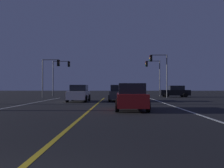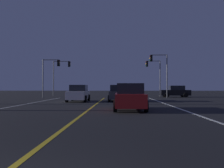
{
  "view_description": "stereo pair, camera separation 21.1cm",
  "coord_description": "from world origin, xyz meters",
  "px_view_note": "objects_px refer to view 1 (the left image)",
  "views": [
    {
      "loc": [
        1.71,
        -2.24,
        1.46
      ],
      "look_at": [
        1.1,
        28.76,
        1.88
      ],
      "focal_mm": 38.59,
      "sensor_mm": 36.0,
      "label": 1
    },
    {
      "loc": [
        1.92,
        -2.24,
        1.46
      ],
      "look_at": [
        1.1,
        28.76,
        1.88
      ],
      "focal_mm": 38.59,
      "sensor_mm": 36.0,
      "label": 2
    }
  ],
  "objects_px": {
    "car_lead_same_lane": "(131,97)",
    "street_lamp_right_near": "(224,26)",
    "traffic_light_near_right": "(159,66)",
    "traffic_light_far_left": "(61,70)",
    "traffic_light_far_right": "(153,70)",
    "car_crossing_side": "(175,92)",
    "car_ahead_far": "(118,93)",
    "car_oncoming": "(79,93)",
    "traffic_light_near_left": "(51,69)"
  },
  "relations": [
    {
      "from": "traffic_light_near_left",
      "to": "car_lead_same_lane",
      "type": "bearing_deg",
      "value": -60.62
    },
    {
      "from": "car_oncoming",
      "to": "traffic_light_near_right",
      "type": "xyz_separation_m",
      "value": [
        9.72,
        8.86,
        3.55
      ]
    },
    {
      "from": "car_crossing_side",
      "to": "car_lead_same_lane",
      "type": "bearing_deg",
      "value": 69.32
    },
    {
      "from": "traffic_light_far_left",
      "to": "street_lamp_right_near",
      "type": "xyz_separation_m",
      "value": [
        15.26,
        -24.94,
        0.78
      ]
    },
    {
      "from": "car_crossing_side",
      "to": "traffic_light_near_right",
      "type": "bearing_deg",
      "value": 40.78
    },
    {
      "from": "car_crossing_side",
      "to": "street_lamp_right_near",
      "type": "relative_size",
      "value": 0.54
    },
    {
      "from": "car_lead_same_lane",
      "to": "car_ahead_far",
      "type": "height_order",
      "value": "same"
    },
    {
      "from": "car_lead_same_lane",
      "to": "car_ahead_far",
      "type": "distance_m",
      "value": 9.92
    },
    {
      "from": "car_oncoming",
      "to": "traffic_light_near_left",
      "type": "height_order",
      "value": "traffic_light_near_left"
    },
    {
      "from": "car_ahead_far",
      "to": "car_crossing_side",
      "type": "bearing_deg",
      "value": -38.82
    },
    {
      "from": "traffic_light_near_right",
      "to": "traffic_light_near_left",
      "type": "bearing_deg",
      "value": 0.0
    },
    {
      "from": "car_lead_same_lane",
      "to": "traffic_light_near_left",
      "type": "height_order",
      "value": "traffic_light_near_left"
    },
    {
      "from": "car_oncoming",
      "to": "street_lamp_right_near",
      "type": "xyz_separation_m",
      "value": [
        10.07,
        -10.59,
        4.18
      ]
    },
    {
      "from": "car_lead_same_lane",
      "to": "traffic_light_near_left",
      "type": "bearing_deg",
      "value": 29.38
    },
    {
      "from": "car_lead_same_lane",
      "to": "car_oncoming",
      "type": "bearing_deg",
      "value": 27.68
    },
    {
      "from": "car_crossing_side",
      "to": "car_oncoming",
      "type": "bearing_deg",
      "value": 41.99
    },
    {
      "from": "car_crossing_side",
      "to": "street_lamp_right_near",
      "type": "height_order",
      "value": "street_lamp_right_near"
    },
    {
      "from": "car_lead_same_lane",
      "to": "traffic_light_far_left",
      "type": "height_order",
      "value": "traffic_light_far_left"
    },
    {
      "from": "car_crossing_side",
      "to": "street_lamp_right_near",
      "type": "bearing_deg",
      "value": 83.65
    },
    {
      "from": "car_oncoming",
      "to": "street_lamp_right_near",
      "type": "relative_size",
      "value": 0.54
    },
    {
      "from": "car_oncoming",
      "to": "traffic_light_far_right",
      "type": "relative_size",
      "value": 0.75
    },
    {
      "from": "car_ahead_far",
      "to": "car_crossing_side",
      "type": "relative_size",
      "value": 1.0
    },
    {
      "from": "car_lead_same_lane",
      "to": "traffic_light_far_right",
      "type": "bearing_deg",
      "value": -11.87
    },
    {
      "from": "car_ahead_far",
      "to": "street_lamp_right_near",
      "type": "relative_size",
      "value": 0.54
    },
    {
      "from": "car_lead_same_lane",
      "to": "street_lamp_right_near",
      "type": "relative_size",
      "value": 0.54
    },
    {
      "from": "car_lead_same_lane",
      "to": "car_ahead_far",
      "type": "xyz_separation_m",
      "value": [
        -0.75,
        9.89,
        0.0
      ]
    },
    {
      "from": "car_ahead_far",
      "to": "car_oncoming",
      "type": "bearing_deg",
      "value": 100.46
    },
    {
      "from": "traffic_light_far_right",
      "to": "traffic_light_far_left",
      "type": "xyz_separation_m",
      "value": [
        -14.93,
        0.0,
        0.02
      ]
    },
    {
      "from": "car_lead_same_lane",
      "to": "street_lamp_right_near",
      "type": "height_order",
      "value": "street_lamp_right_near"
    },
    {
      "from": "car_lead_same_lane",
      "to": "traffic_light_far_right",
      "type": "xyz_separation_m",
      "value": [
        4.94,
        23.5,
        3.38
      ]
    },
    {
      "from": "car_crossing_side",
      "to": "traffic_light_near_left",
      "type": "distance_m",
      "value": 18.27
    },
    {
      "from": "car_oncoming",
      "to": "traffic_light_near_right",
      "type": "bearing_deg",
      "value": 132.33
    },
    {
      "from": "street_lamp_right_near",
      "to": "car_oncoming",
      "type": "bearing_deg",
      "value": -46.45
    },
    {
      "from": "traffic_light_near_right",
      "to": "traffic_light_far_left",
      "type": "distance_m",
      "value": 15.89
    },
    {
      "from": "car_oncoming",
      "to": "traffic_light_far_right",
      "type": "distance_m",
      "value": 17.67
    },
    {
      "from": "car_lead_same_lane",
      "to": "traffic_light_near_left",
      "type": "distance_m",
      "value": 20.89
    },
    {
      "from": "street_lamp_right_near",
      "to": "car_lead_same_lane",
      "type": "bearing_deg",
      "value": -15.31
    },
    {
      "from": "car_lead_same_lane",
      "to": "traffic_light_near_left",
      "type": "xyz_separation_m",
      "value": [
        -10.14,
        18.0,
        3.12
      ]
    },
    {
      "from": "car_oncoming",
      "to": "traffic_light_far_left",
      "type": "height_order",
      "value": "traffic_light_far_left"
    },
    {
      "from": "car_lead_same_lane",
      "to": "traffic_light_far_right",
      "type": "height_order",
      "value": "traffic_light_far_right"
    },
    {
      "from": "car_lead_same_lane",
      "to": "car_crossing_side",
      "type": "bearing_deg",
      "value": -20.68
    },
    {
      "from": "car_oncoming",
      "to": "car_crossing_side",
      "type": "relative_size",
      "value": 1.0
    },
    {
      "from": "traffic_light_near_right",
      "to": "traffic_light_far_right",
      "type": "distance_m",
      "value": 5.5
    },
    {
      "from": "car_lead_same_lane",
      "to": "traffic_light_near_right",
      "type": "xyz_separation_m",
      "value": [
        4.92,
        18.0,
        3.55
      ]
    },
    {
      "from": "car_oncoming",
      "to": "car_crossing_side",
      "type": "distance_m",
      "value": 16.82
    },
    {
      "from": "car_lead_same_lane",
      "to": "traffic_light_near_right",
      "type": "height_order",
      "value": "traffic_light_near_right"
    },
    {
      "from": "car_oncoming",
      "to": "traffic_light_near_left",
      "type": "xyz_separation_m",
      "value": [
        -5.34,
        8.86,
        3.12
      ]
    },
    {
      "from": "car_crossing_side",
      "to": "street_lamp_right_near",
      "type": "xyz_separation_m",
      "value": [
        -2.43,
        -21.84,
        4.18
      ]
    },
    {
      "from": "traffic_light_near_right",
      "to": "car_lead_same_lane",
      "type": "bearing_deg",
      "value": 74.71
    },
    {
      "from": "car_oncoming",
      "to": "car_lead_same_lane",
      "type": "relative_size",
      "value": 1.0
    }
  ]
}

